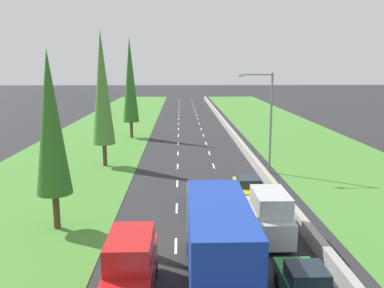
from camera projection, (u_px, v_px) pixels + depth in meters
name	position (u px, v px, depth m)	size (l,w,h in m)	color
ground_plane	(190.00, 132.00, 60.71)	(300.00, 300.00, 0.00)	#28282B
grass_verge_left	(104.00, 132.00, 60.35)	(14.00, 140.00, 0.04)	#478433
grass_verge_right	(287.00, 132.00, 61.12)	(14.00, 140.00, 0.04)	#478433
median_barrier	(229.00, 129.00, 60.80)	(0.44, 120.00, 0.85)	#9E9B93
lane_markings	(190.00, 132.00, 60.71)	(3.64, 116.00, 0.01)	white
green_hatchback_right_lane	(304.00, 285.00, 16.79)	(1.74, 3.90, 1.72)	#237A33
silver_van_right_lane	(269.00, 215.00, 22.99)	(1.96, 4.90, 2.82)	silver
blue_box_truck_centre_lane	(217.00, 242.00, 17.66)	(2.46, 9.40, 4.18)	black
yellow_sedan_right_lane	(248.00, 188.00, 30.19)	(1.82, 4.50, 1.64)	yellow
blue_sedan_centre_lane	(203.00, 196.00, 28.26)	(1.82, 4.50, 1.64)	#1E47B7
red_van_left_lane	(131.00, 265.00, 17.23)	(1.96, 4.90, 2.82)	red
poplar_tree_second	(51.00, 124.00, 23.58)	(2.06, 2.06, 10.58)	#4C3823
poplar_tree_third	(102.00, 88.00, 38.82)	(2.12, 2.12, 12.95)	#4C3823
poplar_tree_fourth	(130.00, 80.00, 54.49)	(2.13, 2.13, 13.33)	#4C3823
street_light_mast	(267.00, 116.00, 36.65)	(3.20, 0.28, 9.00)	gray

